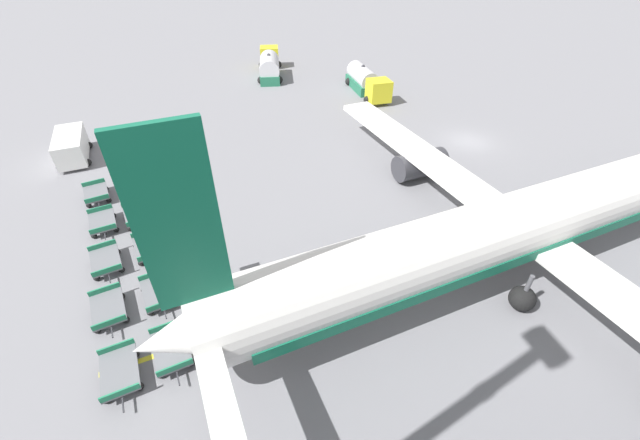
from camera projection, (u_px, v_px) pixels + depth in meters
name	position (u px, v px, depth m)	size (l,w,h in m)	color
ground_plane	(469.00, 141.00, 36.90)	(500.00, 500.00, 0.00)	gray
airplane	(544.00, 218.00, 22.32)	(41.68, 44.41, 12.20)	white
fuel_tanker_primary	(366.00, 82.00, 46.74)	(9.30, 3.22, 2.89)	yellow
fuel_tanker_secondary	(270.00, 66.00, 51.39)	(9.68, 4.36, 3.21)	yellow
service_van	(71.00, 146.00, 33.48)	(5.62, 3.13, 2.22)	white
baggage_dolly_row_near_col_a	(96.00, 194.00, 29.01)	(3.39, 2.17, 0.92)	slate
baggage_dolly_row_near_col_b	(103.00, 222.00, 26.29)	(3.38, 2.12, 0.92)	slate
baggage_dolly_row_near_col_c	(106.00, 261.00, 23.28)	(3.39, 2.16, 0.92)	slate
baggage_dolly_row_near_col_d	(108.00, 309.00, 20.41)	(3.38, 2.12, 0.92)	slate
baggage_dolly_row_near_col_e	(120.00, 372.00, 17.55)	(3.38, 2.02, 0.92)	slate
baggage_dolly_row_mid_a_col_a	(132.00, 186.00, 29.89)	(3.38, 2.07, 0.92)	slate
baggage_dolly_row_mid_a_col_b	(137.00, 215.00, 26.90)	(3.38, 2.14, 0.92)	slate
baggage_dolly_row_mid_a_col_c	(149.00, 247.00, 24.27)	(3.38, 2.14, 0.92)	slate
baggage_dolly_row_mid_a_col_d	(159.00, 292.00, 21.31)	(3.38, 2.13, 0.92)	slate
baggage_dolly_row_mid_a_col_e	(171.00, 349.00, 18.48)	(3.38, 2.04, 0.92)	slate
stand_guidance_stripe	(378.00, 280.00, 22.69)	(4.40, 29.31, 0.01)	yellow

